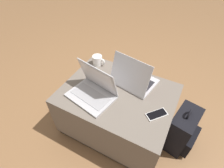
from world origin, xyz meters
The scene contains 7 objects.
ground_plane centered at (0.00, 0.00, 0.00)m, with size 14.00×14.00×0.00m, color olive.
ottoman centered at (0.00, 0.00, 0.22)m, with size 0.87×0.66×0.45m.
laptop_near centered at (-0.15, -0.10, 0.50)m, with size 0.38×0.31×0.25m.
laptop_far centered at (0.06, 0.15, 0.50)m, with size 0.36×0.32×0.27m.
cell_phone centered at (0.33, -0.06, 0.45)m, with size 0.14×0.15×0.01m.
backpack centered at (0.55, 0.09, 0.18)m, with size 0.25×0.31×0.44m.
coffee_mug centered at (-0.32, 0.24, 0.49)m, with size 0.12×0.09×0.09m.
Camera 1 is at (0.39, -0.84, 1.44)m, focal length 28.00 mm.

